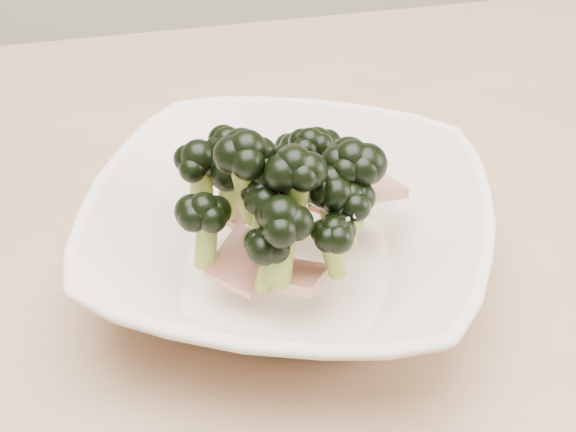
% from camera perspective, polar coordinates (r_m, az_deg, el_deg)
% --- Properties ---
extents(dining_table, '(1.20, 0.80, 0.75)m').
position_cam_1_polar(dining_table, '(0.64, -4.66, -10.53)').
color(dining_table, tan).
rests_on(dining_table, ground).
extents(broccoli_dish, '(0.35, 0.35, 0.13)m').
position_cam_1_polar(broccoli_dish, '(0.54, -0.08, -0.86)').
color(broccoli_dish, white).
rests_on(broccoli_dish, dining_table).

